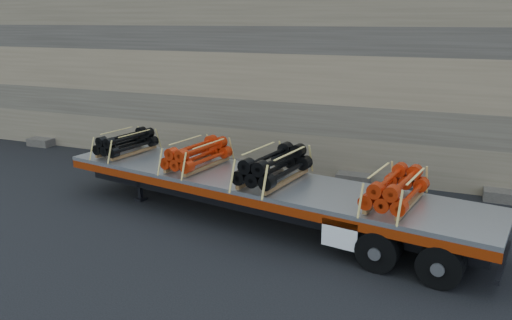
{
  "coord_description": "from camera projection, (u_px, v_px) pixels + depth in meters",
  "views": [
    {
      "loc": [
        5.3,
        -12.88,
        5.84
      ],
      "look_at": [
        -0.32,
        0.89,
        1.63
      ],
      "focal_mm": 35.0,
      "sensor_mm": 36.0,
      "label": 1
    }
  ],
  "objects": [
    {
      "name": "rock_wall",
      "position": [
        317.0,
        80.0,
        19.83
      ],
      "size": [
        44.0,
        3.0,
        7.0
      ],
      "primitive_type": "cube",
      "color": "#7A6B54",
      "rests_on": "ground"
    },
    {
      "name": "bundle_front",
      "position": [
        126.0,
        143.0,
        17.26
      ],
      "size": [
        1.38,
        2.24,
        0.74
      ],
      "primitive_type": null,
      "rotation": [
        0.0,
        0.0,
        -0.17
      ],
      "color": "black",
      "rests_on": "trailer"
    },
    {
      "name": "trailer",
      "position": [
        259.0,
        200.0,
        14.8
      ],
      "size": [
        13.59,
        4.77,
        1.33
      ],
      "primitive_type": null,
      "rotation": [
        0.0,
        0.0,
        -0.17
      ],
      "color": "#ABAEB3",
      "rests_on": "ground"
    },
    {
      "name": "bundle_midrear",
      "position": [
        274.0,
        167.0,
        14.25
      ],
      "size": [
        1.65,
        2.67,
        0.88
      ],
      "primitive_type": null,
      "rotation": [
        0.0,
        0.0,
        -0.17
      ],
      "color": "black",
      "rests_on": "trailer"
    },
    {
      "name": "ground",
      "position": [
        255.0,
        221.0,
        14.99
      ],
      "size": [
        120.0,
        120.0,
        0.0
      ],
      "primitive_type": "plane",
      "color": "black",
      "rests_on": "ground"
    },
    {
      "name": "bundle_rear",
      "position": [
        396.0,
        190.0,
        12.47
      ],
      "size": [
        1.49,
        2.42,
        0.8
      ],
      "primitive_type": null,
      "rotation": [
        0.0,
        0.0,
        -0.17
      ],
      "color": "#B32609",
      "rests_on": "trailer"
    },
    {
      "name": "bundle_midfront",
      "position": [
        197.0,
        155.0,
        15.67
      ],
      "size": [
        1.48,
        2.4,
        0.79
      ],
      "primitive_type": null,
      "rotation": [
        0.0,
        0.0,
        -0.17
      ],
      "color": "#B32609",
      "rests_on": "trailer"
    }
  ]
}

